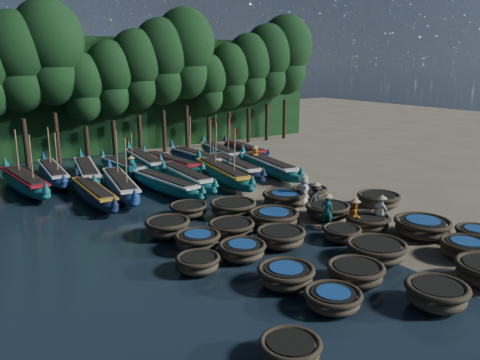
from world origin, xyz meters
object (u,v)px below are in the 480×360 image
coracle_6 (355,273)px  coracle_13 (342,233)px  long_boat_8 (268,166)px  long_boat_13 (144,161)px  coracle_1 (333,299)px  long_boat_4 (165,184)px  coracle_4 (465,248)px  coracle_11 (242,250)px  fisherman_3 (316,198)px  long_boat_10 (53,173)px  coracle_17 (274,218)px  coracle_23 (284,199)px  long_boat_5 (185,177)px  fisherman_0 (304,190)px  coracle_18 (327,210)px  long_boat_9 (24,182)px  coracle_20 (168,227)px  long_boat_2 (94,194)px  long_boat_16 (220,152)px  long_boat_12 (123,167)px  coracle_9 (476,234)px  coracle_24 (310,192)px  coracle_19 (378,200)px  coracle_14 (367,222)px  fisherman_4 (381,212)px  long_boat_3 (121,185)px  long_boat_17 (245,150)px  long_boat_11 (87,172)px  long_boat_7 (235,167)px  fisherman_5 (132,170)px  coracle_10 (198,263)px  coracle_7 (376,250)px  fisherman_6 (255,158)px  long_boat_14 (171,164)px  coracle_2 (436,294)px  coracle_12 (281,237)px  fisherman_2 (355,215)px  fisherman_1 (327,209)px  coracle_8 (422,227)px  long_boat_6 (222,174)px

coracle_6 → coracle_13: size_ratio=1.09×
long_boat_8 → long_boat_13: (-6.72, 6.70, -0.01)m
coracle_1 → long_boat_4: bearing=85.0°
coracle_4 → coracle_11: bearing=147.2°
fisherman_3 → long_boat_10: bearing=105.3°
coracle_13 → coracle_17: 3.51m
coracle_23 → long_boat_5: (-2.51, 7.23, 0.09)m
fisherman_0 → coracle_18: bearing=-172.4°
long_boat_9 → coracle_20: bearing=-77.7°
long_boat_2 → long_boat_13: long_boat_13 is taller
coracle_11 → long_boat_16: (9.90, 18.06, 0.16)m
coracle_1 → long_boat_12: bearing=87.3°
coracle_9 → coracle_24: size_ratio=0.94×
long_boat_13 → coracle_19: bearing=-62.0°
coracle_13 → long_boat_13: 18.94m
coracle_14 → fisherman_4: size_ratio=1.40×
coracle_18 → long_boat_3: bearing=125.7°
coracle_6 → long_boat_3: long_boat_3 is taller
coracle_18 → long_boat_17: size_ratio=0.30×
long_boat_11 → long_boat_13: (4.66, 1.19, 0.01)m
coracle_1 → long_boat_5: size_ratio=0.24×
long_boat_7 → coracle_1: bearing=-105.8°
long_boat_3 → long_boat_13: 7.10m
fisherman_5 → coracle_10: bearing=-152.0°
coracle_9 → coracle_7: bearing=167.7°
coracle_7 → fisherman_3: fisherman_3 is taller
long_boat_10 → coracle_13: bearing=-62.8°
long_boat_12 → fisherman_6: long_boat_12 is taller
coracle_18 → long_boat_14: 14.56m
coracle_2 → long_boat_11: size_ratio=0.28×
coracle_1 → fisherman_3: bearing=50.8°
fisherman_4 → long_boat_7: bearing=-3.4°
coracle_12 → fisherman_2: fisherman_2 is taller
coracle_4 → long_boat_16: size_ratio=0.30×
long_boat_13 → fisherman_1: 17.28m
coracle_6 → coracle_8: 6.39m
long_boat_9 → long_boat_14: bearing=-6.2°
coracle_12 → long_boat_9: (-7.75, 16.04, 0.15)m
coracle_11 → coracle_12: size_ratio=1.08×
long_boat_3 → long_boat_6: size_ratio=0.96×
coracle_14 → coracle_17: bearing=140.4°
coracle_19 → coracle_9: bearing=-94.8°
coracle_18 → fisherman_4: bearing=-67.9°
coracle_12 → coracle_8: bearing=-23.5°
coracle_20 → long_boat_12: bearing=78.4°
coracle_24 → long_boat_13: (-5.12, 12.92, 0.20)m
long_boat_7 → long_boat_13: size_ratio=0.99×
long_boat_2 → long_boat_8: long_boat_8 is taller
long_boat_3 → long_boat_8: 10.72m
coracle_4 → long_boat_11: size_ratio=0.29×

